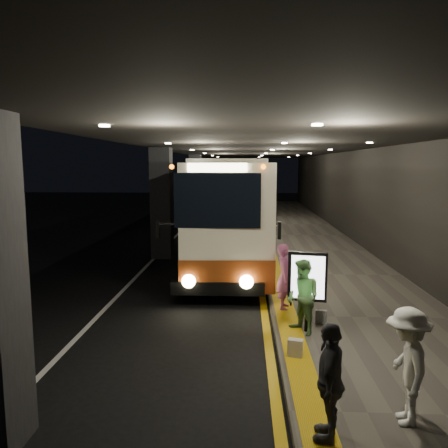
{
  "coord_description": "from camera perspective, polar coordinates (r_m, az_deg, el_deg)",
  "views": [
    {
      "loc": [
        1.84,
        -13.27,
        3.74
      ],
      "look_at": [
        1.11,
        1.67,
        1.7
      ],
      "focal_mm": 35.0,
      "sensor_mm": 36.0,
      "label": 1
    }
  ],
  "objects": [
    {
      "name": "terminal_wall",
      "position": [
        19.0,
        18.62,
        5.13
      ],
      "size": [
        0.1,
        50.0,
        6.0
      ],
      "primitive_type": "cube",
      "color": "black",
      "rests_on": "ground"
    },
    {
      "name": "info_sign",
      "position": [
        9.56,
        10.85,
        -6.98
      ],
      "size": [
        0.83,
        0.25,
        1.75
      ],
      "rotation": [
        0.0,
        0.0,
        -0.17
      ],
      "color": "black",
      "rests_on": "sidewalk"
    },
    {
      "name": "stanchion_post",
      "position": [
        11.33,
        8.78,
        -7.67
      ],
      "size": [
        0.05,
        0.05,
        1.19
      ],
      "primitive_type": "cylinder",
      "color": "black",
      "rests_on": "sidewalk"
    },
    {
      "name": "coach_second",
      "position": [
        30.04,
        1.44,
        4.03
      ],
      "size": [
        2.75,
        11.88,
        3.72
      ],
      "rotation": [
        0.0,
        0.0,
        -0.02
      ],
      "color": "beige",
      "rests_on": "ground"
    },
    {
      "name": "passenger_boarding",
      "position": [
        11.06,
        7.91,
        -6.8
      ],
      "size": [
        0.47,
        0.65,
        1.64
      ],
      "primitive_type": "imported",
      "rotation": [
        0.0,
        0.0,
        1.44
      ],
      "color": "#A74E7C",
      "rests_on": "sidewalk"
    },
    {
      "name": "lane_line_white",
      "position": [
        19.0,
        -8.33,
        -3.65
      ],
      "size": [
        0.12,
        50.0,
        0.01
      ],
      "primitive_type": "cube",
      "color": "silver",
      "rests_on": "ground"
    },
    {
      "name": "kerb_stripe_yellow",
      "position": [
        18.66,
        4.3,
        -3.81
      ],
      "size": [
        0.18,
        50.0,
        0.01
      ],
      "primitive_type": "cube",
      "color": "gold",
      "rests_on": "ground"
    },
    {
      "name": "tactile_strip",
      "position": [
        18.65,
        5.85,
        -3.36
      ],
      "size": [
        0.5,
        50.0,
        0.01
      ],
      "primitive_type": "cube",
      "color": "gold",
      "rests_on": "sidewalk"
    },
    {
      "name": "canopy",
      "position": [
        18.31,
        4.93,
        10.43
      ],
      "size": [
        9.0,
        50.0,
        0.4
      ],
      "primitive_type": "cube",
      "color": "black",
      "rests_on": "support_columns"
    },
    {
      "name": "coach_main",
      "position": [
        17.04,
        0.41,
        1.29
      ],
      "size": [
        2.99,
        12.23,
        3.79
      ],
      "rotation": [
        0.0,
        0.0,
        0.04
      ],
      "color": "beige",
      "rests_on": "ground"
    },
    {
      "name": "ground",
      "position": [
        13.91,
        -4.97,
        -7.86
      ],
      "size": [
        90.0,
        90.0,
        0.0
      ],
      "primitive_type": "plane",
      "color": "black"
    },
    {
      "name": "passenger_waiting_green",
      "position": [
        9.54,
        10.28,
        -9.33
      ],
      "size": [
        0.82,
        0.92,
        1.61
      ],
      "primitive_type": "imported",
      "rotation": [
        0.0,
        0.0,
        -1.02
      ],
      "color": "#4F7843",
      "rests_on": "sidewalk"
    },
    {
      "name": "coach_third",
      "position": [
        46.32,
        1.78,
        5.37
      ],
      "size": [
        3.12,
        12.14,
        3.78
      ],
      "rotation": [
        0.0,
        0.0,
        -0.05
      ],
      "color": "beige",
      "rests_on": "ground"
    },
    {
      "name": "bag_polka",
      "position": [
        10.36,
        12.57,
        -11.77
      ],
      "size": [
        0.28,
        0.16,
        0.32
      ],
      "primitive_type": "cube",
      "rotation": [
        0.0,
        0.0,
        -0.18
      ],
      "color": "black",
      "rests_on": "sidewalk"
    },
    {
      "name": "passenger_waiting_white",
      "position": [
        6.83,
        22.8,
        -16.72
      ],
      "size": [
        0.64,
        1.13,
        1.65
      ],
      "primitive_type": "imported",
      "rotation": [
        0.0,
        0.0,
        -1.71
      ],
      "color": "white",
      "rests_on": "sidewalk"
    },
    {
      "name": "passenger_waiting_grey",
      "position": [
        6.18,
        13.67,
        -19.31
      ],
      "size": [
        0.69,
        1.03,
        1.6
      ],
      "primitive_type": "imported",
      "rotation": [
        0.0,
        0.0,
        -1.82
      ],
      "color": "#504F55",
      "rests_on": "sidewalk"
    },
    {
      "name": "support_columns",
      "position": [
        17.66,
        -8.14,
        2.68
      ],
      "size": [
        0.8,
        24.8,
        4.4
      ],
      "color": "black",
      "rests_on": "ground"
    },
    {
      "name": "sidewalk",
      "position": [
        18.86,
        11.63,
        -3.6
      ],
      "size": [
        4.5,
        50.0,
        0.15
      ],
      "primitive_type": "cube",
      "color": "#514C44",
      "rests_on": "ground"
    },
    {
      "name": "bag_plain",
      "position": [
        8.62,
        9.29,
        -15.71
      ],
      "size": [
        0.31,
        0.23,
        0.34
      ],
      "primitive_type": "cube",
      "rotation": [
        0.0,
        0.0,
        -0.27
      ],
      "color": "beige",
      "rests_on": "sidewalk"
    }
  ]
}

